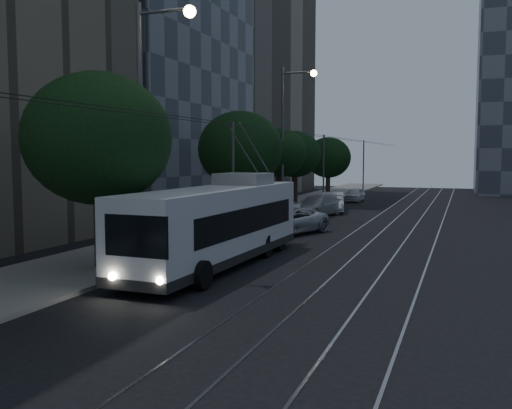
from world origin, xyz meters
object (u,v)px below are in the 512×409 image
object	(u,v)px
trolleybus	(218,224)
car_white_a	(291,214)
car_white_b	(317,206)
pickup_silver	(288,221)
car_white_c	(333,202)
streetlamp_far	(288,128)
car_white_d	(355,195)
streetlamp_near	(150,111)

from	to	relation	value
trolleybus	car_white_a	xyz separation A→B (m)	(-0.91, 12.83, -0.87)
car_white_b	trolleybus	bearing A→B (deg)	-68.47
pickup_silver	car_white_b	xyz separation A→B (m)	(-0.78, 9.54, -0.00)
car_white_b	car_white_c	distance (m)	3.07
trolleybus	streetlamp_far	xyz separation A→B (m)	(-2.48, 17.38, 4.52)
pickup_silver	car_white_a	bearing A→B (deg)	124.56
car_white_c	pickup_silver	bearing A→B (deg)	-101.76
car_white_c	car_white_d	size ratio (longest dim) A/B	1.22
car_white_b	streetlamp_near	xyz separation A→B (m)	(-1.03, -20.72, 5.18)
trolleybus	car_white_a	world-z (taller)	trolleybus
pickup_silver	streetlamp_near	size ratio (longest dim) A/B	0.53
trolleybus	streetlamp_far	distance (m)	18.13
car_white_d	streetlamp_near	bearing A→B (deg)	-91.06
car_white_a	streetlamp_far	xyz separation A→B (m)	(-1.58, 4.55, 5.39)
car_white_b	pickup_silver	bearing A→B (deg)	-66.42
car_white_b	car_white_d	size ratio (longest dim) A/B	1.33
car_white_b	car_white_c	size ratio (longest dim) A/B	1.09
car_white_b	car_white_d	world-z (taller)	car_white_b
car_white_a	streetlamp_far	bearing A→B (deg)	98.56
car_white_a	car_white_b	xyz separation A→B (m)	(0.04, 6.14, -0.04)
trolleybus	car_white_c	size ratio (longest dim) A/B	2.64
car_white_a	trolleybus	bearing A→B (deg)	-96.55
car_white_c	car_white_b	bearing A→B (deg)	-112.02
pickup_silver	car_white_b	distance (m)	9.57
car_white_d	pickup_silver	bearing A→B (deg)	-87.59
pickup_silver	car_white_b	bearing A→B (deg)	115.62
trolleybus	pickup_silver	bearing A→B (deg)	92.53
car_white_d	car_white_c	bearing A→B (deg)	-87.66
trolleybus	car_white_b	xyz separation A→B (m)	(-0.86, 18.98, -0.91)
car_white_a	streetlamp_near	size ratio (longest dim) A/B	0.45
car_white_c	car_white_a	bearing A→B (deg)	-106.37
pickup_silver	car_white_a	distance (m)	3.49
pickup_silver	streetlamp_near	xyz separation A→B (m)	(-1.81, -11.18, 5.18)
trolleybus	pickup_silver	xyz separation A→B (m)	(-0.08, 9.44, -0.91)
car_white_d	car_white_b	bearing A→B (deg)	-89.97
streetlamp_near	streetlamp_far	xyz separation A→B (m)	(-0.59, 19.12, 0.25)
trolleybus	streetlamp_near	distance (m)	4.98
car_white_b	car_white_a	bearing A→B (deg)	-71.48
streetlamp_far	car_white_c	bearing A→B (deg)	65.65
trolleybus	car_white_d	bearing A→B (deg)	93.11
pickup_silver	streetlamp_near	bearing A→B (deg)	-78.21
car_white_c	streetlamp_far	xyz separation A→B (m)	(-2.09, -4.63, 5.40)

